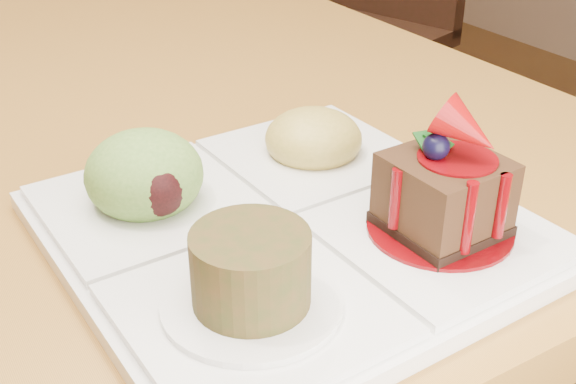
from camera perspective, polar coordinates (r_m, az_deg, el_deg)
sampler_plate at (r=0.47m, az=-0.51°, el=-1.23°), size 0.29×0.29×0.11m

